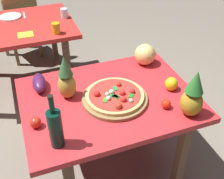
% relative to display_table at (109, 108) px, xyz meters
% --- Properties ---
extents(ground_plane, '(10.00, 10.00, 0.00)m').
position_rel_display_table_xyz_m(ground_plane, '(0.00, 0.00, -0.66)').
color(ground_plane, gray).
extents(display_table, '(1.14, 0.85, 0.75)m').
position_rel_display_table_xyz_m(display_table, '(0.00, 0.00, 0.00)').
color(display_table, brown).
rests_on(display_table, ground_plane).
extents(background_table, '(1.09, 0.87, 0.75)m').
position_rel_display_table_xyz_m(background_table, '(-0.46, 1.38, -0.00)').
color(background_table, brown).
rests_on(background_table, ground_plane).
extents(dining_chair, '(0.51, 0.51, 0.85)m').
position_rel_display_table_xyz_m(dining_chair, '(-0.42, 2.04, -0.17)').
color(dining_chair, olive).
rests_on(dining_chair, ground_plane).
extents(pizza_board, '(0.43, 0.43, 0.02)m').
position_rel_display_table_xyz_m(pizza_board, '(0.03, -0.04, 0.11)').
color(pizza_board, olive).
rests_on(pizza_board, display_table).
extents(pizza, '(0.38, 0.38, 0.06)m').
position_rel_display_table_xyz_m(pizza, '(0.03, -0.05, 0.14)').
color(pizza, '#DBAF66').
rests_on(pizza, pizza_board).
extents(wine_bottle, '(0.08, 0.08, 0.34)m').
position_rel_display_table_xyz_m(wine_bottle, '(-0.40, -0.29, 0.22)').
color(wine_bottle, black).
rests_on(wine_bottle, display_table).
extents(pineapple_left, '(0.13, 0.13, 0.31)m').
position_rel_display_table_xyz_m(pineapple_left, '(0.41, -0.32, 0.24)').
color(pineapple_left, '#B68A24').
rests_on(pineapple_left, display_table).
extents(pineapple_right, '(0.12, 0.12, 0.31)m').
position_rel_display_table_xyz_m(pineapple_right, '(-0.25, 0.10, 0.24)').
color(pineapple_right, '#AF943A').
rests_on(pineapple_right, display_table).
extents(melon, '(0.16, 0.16, 0.16)m').
position_rel_display_table_xyz_m(melon, '(0.40, 0.30, 0.18)').
color(melon, '#EEC974').
rests_on(melon, display_table).
extents(bell_pepper, '(0.09, 0.09, 0.10)m').
position_rel_display_table_xyz_m(bell_pepper, '(0.43, -0.07, 0.14)').
color(bell_pepper, yellow).
rests_on(bell_pepper, display_table).
extents(eggplant, '(0.11, 0.21, 0.09)m').
position_rel_display_table_xyz_m(eggplant, '(-0.41, 0.25, 0.14)').
color(eggplant, '#4D1C4C').
rests_on(eggplant, display_table).
extents(tomato_by_bottle, '(0.07, 0.07, 0.07)m').
position_rel_display_table_xyz_m(tomato_by_bottle, '(-0.49, -0.11, 0.13)').
color(tomato_by_bottle, red).
rests_on(tomato_by_bottle, display_table).
extents(tomato_beside_pepper, '(0.06, 0.06, 0.06)m').
position_rel_display_table_xyz_m(tomato_beside_pepper, '(0.30, -0.22, 0.13)').
color(tomato_beside_pepper, red).
rests_on(tomato_beside_pepper, display_table).
extents(drinking_glass_juice, '(0.08, 0.08, 0.10)m').
position_rel_display_table_xyz_m(drinking_glass_juice, '(-0.14, 1.05, 0.15)').
color(drinking_glass_juice, orange).
rests_on(drinking_glass_juice, background_table).
extents(drinking_glass_water, '(0.07, 0.07, 0.10)m').
position_rel_display_table_xyz_m(drinking_glass_water, '(0.01, 1.39, 0.15)').
color(drinking_glass_water, silver).
rests_on(drinking_glass_water, background_table).
extents(dinner_plate, '(0.22, 0.22, 0.02)m').
position_rel_display_table_xyz_m(dinner_plate, '(-0.51, 1.59, 0.11)').
color(dinner_plate, white).
rests_on(dinner_plate, background_table).
extents(knife_utensil, '(0.02, 0.18, 0.01)m').
position_rel_display_table_xyz_m(knife_utensil, '(-0.37, 1.59, 0.10)').
color(knife_utensil, silver).
rests_on(knife_utensil, background_table).
extents(napkin_folded, '(0.14, 0.13, 0.01)m').
position_rel_display_table_xyz_m(napkin_folded, '(-0.41, 1.12, 0.10)').
color(napkin_folded, yellow).
rests_on(napkin_folded, background_table).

